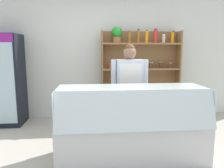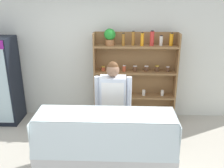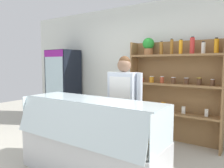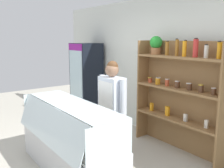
# 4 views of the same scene
# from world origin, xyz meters

# --- Properties ---
(ground_plane) EXTENTS (12.00, 12.00, 0.00)m
(ground_plane) POSITION_xyz_m (0.00, 0.00, 0.00)
(ground_plane) COLOR #B7B2A3
(back_wall) EXTENTS (6.80, 0.10, 2.70)m
(back_wall) POSITION_xyz_m (0.00, 2.00, 1.35)
(back_wall) COLOR silver
(back_wall) RESTS_ON ground
(drinks_fridge) EXTENTS (0.69, 0.60, 1.80)m
(drinks_fridge) POSITION_xyz_m (-2.09, 1.58, 0.90)
(drinks_fridge) COLOR black
(drinks_fridge) RESTS_ON ground
(shelving_unit) EXTENTS (1.67, 0.29, 1.96)m
(shelving_unit) POSITION_xyz_m (0.64, 1.73, 1.09)
(shelving_unit) COLOR olive
(shelving_unit) RESTS_ON ground
(deli_display_case) EXTENTS (1.99, 0.74, 1.01)m
(deli_display_case) POSITION_xyz_m (0.17, -0.07, 0.31)
(deli_display_case) COLOR silver
(deli_display_case) RESTS_ON ground
(shop_clerk) EXTENTS (0.61, 0.25, 1.58)m
(shop_clerk) POSITION_xyz_m (0.26, 0.63, 0.93)
(shop_clerk) COLOR #4C4233
(shop_clerk) RESTS_ON ground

